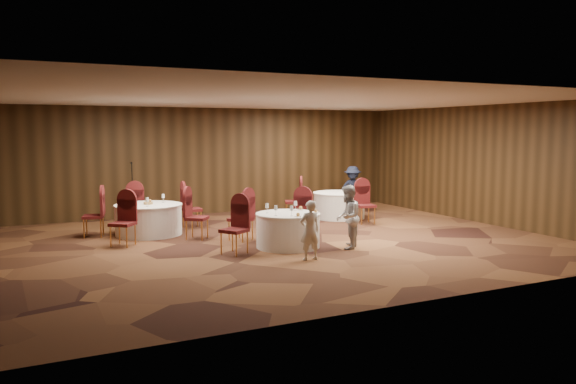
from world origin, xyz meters
name	(u,v)px	position (x,y,z in m)	size (l,w,h in m)	color
ground	(284,241)	(0.00, 0.00, 0.00)	(12.00, 12.00, 0.00)	black
room_shell	(284,155)	(0.00, 0.00, 1.96)	(12.00, 12.00, 12.00)	silver
table_main	(288,230)	(-0.20, -0.63, 0.38)	(1.39, 1.39, 0.74)	silver
table_left	(149,219)	(-2.59, 2.18, 0.38)	(1.61, 1.61, 0.74)	silver
table_right	(339,205)	(2.94, 2.46, 0.38)	(1.50, 1.50, 0.74)	silver
chairs_main	(262,221)	(-0.54, 0.01, 0.50)	(2.92, 2.02, 1.00)	#3D0C13
chairs_left	(149,214)	(-2.58, 2.15, 0.50)	(3.03, 3.11, 1.00)	#3D0C13
chairs_right	(328,203)	(2.36, 2.08, 0.50)	(2.03, 2.24, 1.00)	#3D0C13
tabletop_main	(295,209)	(-0.08, -0.73, 0.84)	(1.05, 1.03, 0.22)	silver
tabletop_left	(148,201)	(-2.59, 2.18, 0.82)	(0.79, 0.71, 0.22)	silver
tabletop_right	(349,187)	(3.11, 2.23, 0.90)	(0.08, 0.08, 0.22)	silver
mic_stand	(133,206)	(-2.62, 4.00, 0.49)	(0.24, 0.24, 1.67)	black
woman_a	(310,230)	(-0.35, -1.90, 0.58)	(0.43, 0.28, 1.17)	silver
woman_b	(348,217)	(0.88, -1.31, 0.68)	(0.66, 0.51, 1.36)	#A7A7AB
man_c	(353,189)	(3.94, 3.31, 0.71)	(0.92, 0.53, 1.42)	black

